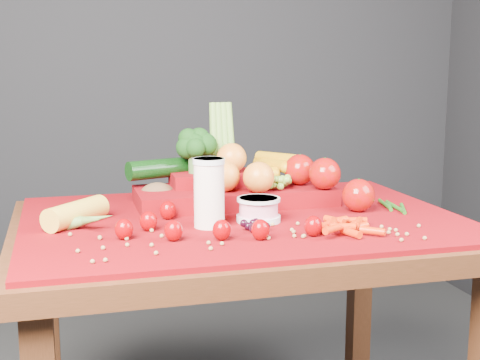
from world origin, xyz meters
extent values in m
cube|color=black|center=(0.00, 1.50, 1.25)|extent=(3.00, 0.02, 2.50)
cube|color=#321A0B|center=(0.00, 0.00, 0.72)|extent=(1.10, 0.80, 0.05)
cube|color=#321A0B|center=(-0.48, 0.33, 0.35)|extent=(0.06, 0.06, 0.70)
cube|color=#321A0B|center=(0.48, 0.33, 0.35)|extent=(0.06, 0.06, 0.70)
cube|color=#6A0306|center=(0.00, 0.00, 0.76)|extent=(1.05, 0.75, 0.01)
cylinder|color=silver|center=(-0.10, -0.08, 0.84)|extent=(0.07, 0.07, 0.16)
cylinder|color=silver|center=(-0.10, -0.08, 0.92)|extent=(0.07, 0.07, 0.01)
cylinder|color=silver|center=(0.02, -0.06, 0.77)|extent=(0.11, 0.11, 0.01)
cylinder|color=pink|center=(0.02, -0.06, 0.80)|extent=(0.09, 0.09, 0.04)
cylinder|color=silver|center=(0.02, -0.06, 0.82)|extent=(0.10, 0.10, 0.01)
ellipsoid|color=#950007|center=(-0.24, -0.08, 0.78)|extent=(0.04, 0.04, 0.05)
cone|color=#0B420E|center=(-0.24, -0.08, 0.81)|extent=(0.03, 0.03, 0.01)
ellipsoid|color=#950007|center=(-0.30, -0.14, 0.78)|extent=(0.04, 0.04, 0.05)
cone|color=#0B420E|center=(-0.30, -0.14, 0.81)|extent=(0.03, 0.03, 0.01)
ellipsoid|color=#950007|center=(-0.20, -0.18, 0.78)|extent=(0.04, 0.04, 0.05)
cone|color=#0B420E|center=(-0.20, -0.18, 0.81)|extent=(0.03, 0.03, 0.01)
ellipsoid|color=#950007|center=(-0.10, -0.20, 0.78)|extent=(0.04, 0.04, 0.05)
cone|color=#0B420E|center=(-0.10, -0.20, 0.81)|extent=(0.03, 0.03, 0.01)
ellipsoid|color=#950007|center=(-0.02, -0.22, 0.78)|extent=(0.04, 0.04, 0.05)
cone|color=#0B420E|center=(-0.02, -0.22, 0.81)|extent=(0.03, 0.03, 0.01)
ellipsoid|color=#950007|center=(0.10, -0.22, 0.78)|extent=(0.04, 0.04, 0.05)
cone|color=#0B420E|center=(0.10, -0.22, 0.81)|extent=(0.03, 0.03, 0.01)
ellipsoid|color=#950007|center=(-0.18, 0.02, 0.78)|extent=(0.04, 0.04, 0.05)
cone|color=#0B420E|center=(-0.18, 0.02, 0.81)|extent=(0.03, 0.03, 0.01)
cylinder|color=gold|center=(-0.39, 0.02, 0.79)|extent=(0.16, 0.17, 0.06)
ellipsoid|color=#4E3822|center=(-0.18, 0.18, 0.79)|extent=(0.09, 0.07, 0.06)
cube|color=#6A0306|center=(0.02, 0.15, 0.78)|extent=(0.52, 0.22, 0.04)
cube|color=#6A0306|center=(0.00, 0.20, 0.82)|extent=(0.28, 0.12, 0.03)
sphere|color=#A00010|center=(0.24, 0.06, 0.85)|extent=(0.08, 0.08, 0.08)
sphere|color=#A00010|center=(0.30, -0.02, 0.80)|extent=(0.08, 0.08, 0.08)
sphere|color=#A00010|center=(0.20, 0.14, 0.85)|extent=(0.08, 0.08, 0.08)
sphere|color=#D25E16|center=(-0.02, 0.10, 0.85)|extent=(0.08, 0.08, 0.08)
sphere|color=#D25E16|center=(0.06, 0.06, 0.85)|extent=(0.08, 0.08, 0.08)
sphere|color=#D25E16|center=(0.02, 0.18, 0.88)|extent=(0.08, 0.08, 0.08)
cylinder|color=#CB8105|center=(0.11, 0.22, 0.82)|extent=(0.06, 0.15, 0.04)
cylinder|color=#CB8105|center=(0.13, 0.22, 0.84)|extent=(0.04, 0.15, 0.04)
cylinder|color=#CB8105|center=(0.15, 0.22, 0.85)|extent=(0.07, 0.15, 0.04)
cylinder|color=#CB8105|center=(0.16, 0.22, 0.87)|extent=(0.10, 0.15, 0.04)
cylinder|color=#3F662D|center=(-0.07, 0.20, 0.86)|extent=(0.04, 0.04, 0.04)
cylinder|color=olive|center=(-0.02, 0.24, 0.92)|extent=(0.03, 0.06, 0.22)
cylinder|color=olive|center=(0.00, 0.24, 0.92)|extent=(0.02, 0.06, 0.22)
cylinder|color=olive|center=(0.02, 0.24, 0.92)|extent=(0.02, 0.06, 0.22)
cylinder|color=olive|center=(0.03, 0.24, 0.92)|extent=(0.03, 0.06, 0.22)
cylinder|color=black|center=(-0.14, 0.24, 0.85)|extent=(0.24, 0.12, 0.05)
camera|label=1|loc=(-0.42, -1.54, 1.14)|focal=50.00mm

